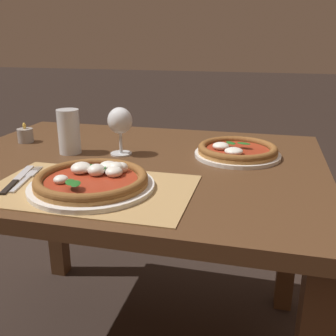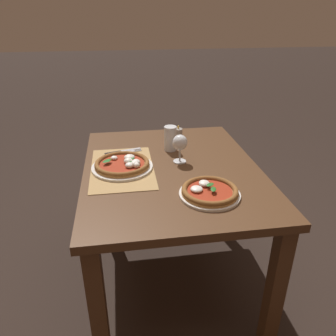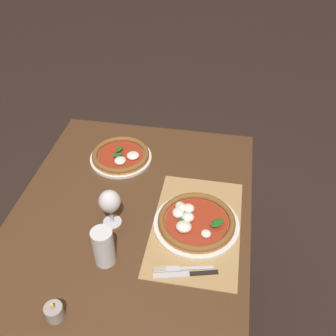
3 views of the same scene
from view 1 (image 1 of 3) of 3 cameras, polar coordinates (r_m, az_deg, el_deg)
name	(u,v)px [view 1 (image 1 of 3)]	position (r m, az deg, el deg)	size (l,w,h in m)	color
dining_table	(133,193)	(1.27, -5.12, -3.61)	(1.18, 0.91, 0.74)	#4C301C
paper_placemat	(91,189)	(1.01, -11.15, -2.98)	(0.52, 0.32, 0.00)	#A88451
pizza_near	(92,180)	(1.01, -10.94, -1.76)	(0.32, 0.32, 0.05)	silver
pizza_far	(237,151)	(1.28, 10.00, 2.48)	(0.27, 0.27, 0.05)	silver
wine_glass	(120,123)	(1.27, -6.98, 6.55)	(0.08, 0.08, 0.16)	silver
pint_glass	(69,132)	(1.33, -14.17, 5.03)	(0.07, 0.07, 0.15)	silver
fork	(27,178)	(1.12, -19.80, -1.41)	(0.06, 0.20, 0.00)	#B7B7BC
knife	(18,179)	(1.13, -20.97, -1.49)	(0.07, 0.21, 0.01)	black
votive_candle	(25,136)	(1.53, -19.98, 4.41)	(0.06, 0.06, 0.07)	gray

